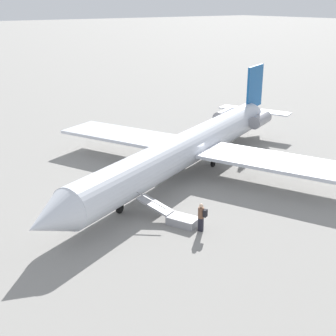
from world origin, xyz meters
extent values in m
plane|color=gray|center=(0.00, 0.00, 0.00)|extent=(600.00, 600.00, 0.00)
cylinder|color=silver|center=(0.00, 0.00, 2.00)|extent=(24.89, 12.50, 2.59)
cone|color=silver|center=(13.25, 5.62, 2.00)|extent=(3.61, 3.44, 2.53)
cone|color=silver|center=(-13.49, -5.72, 2.00)|extent=(4.09, 3.65, 2.53)
cube|color=#145193|center=(-12.87, -5.45, 4.72)|extent=(3.41, 1.60, 4.14)
cube|color=silver|center=(-13.20, -5.60, 2.26)|extent=(4.26, 7.27, 0.13)
cube|color=silver|center=(-3.82, 5.70, 1.81)|extent=(8.06, 11.64, 0.26)
cube|color=silver|center=(1.44, -6.71, 1.81)|extent=(8.06, 11.64, 0.26)
cylinder|color=gray|center=(-10.93, -2.66, 2.20)|extent=(3.31, 2.28, 1.16)
cylinder|color=gray|center=(-9.52, -6.01, 2.20)|extent=(3.31, 2.28, 1.16)
cylinder|color=black|center=(7.76, 3.29, 0.32)|extent=(0.65, 0.40, 0.64)
cylinder|color=gray|center=(7.76, 3.29, 0.74)|extent=(0.12, 0.12, 0.20)
cylinder|color=black|center=(-2.84, 0.06, 0.32)|extent=(0.65, 0.40, 0.64)
cylinder|color=gray|center=(-2.84, 0.06, 0.74)|extent=(0.12, 0.12, 0.20)
cylinder|color=black|center=(-1.93, -2.08, 0.32)|extent=(0.65, 0.40, 0.64)
cylinder|color=gray|center=(-1.93, -2.08, 0.74)|extent=(0.12, 0.12, 0.20)
cube|color=#99999E|center=(5.51, 6.94, 0.25)|extent=(1.72, 2.09, 0.50)
cube|color=#99999E|center=(6.29, 5.10, 0.83)|extent=(1.70, 2.41, 0.78)
cube|color=#99999E|center=(6.70, 5.28, 1.33)|extent=(0.92, 2.06, 0.72)
cube|color=#23232D|center=(5.15, 8.20, 0.42)|extent=(0.29, 0.34, 0.85)
cylinder|color=brown|center=(5.15, 8.20, 1.18)|extent=(0.36, 0.36, 0.65)
sphere|color=beige|center=(5.15, 8.20, 1.62)|extent=(0.24, 0.24, 0.24)
cube|color=black|center=(5.05, 8.45, 1.21)|extent=(0.33, 0.28, 0.44)
camera|label=1|loc=(21.05, 27.05, 12.75)|focal=50.00mm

